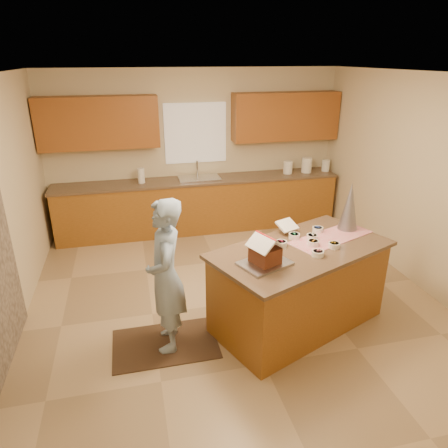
% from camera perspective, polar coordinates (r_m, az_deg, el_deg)
% --- Properties ---
extents(floor, '(5.50, 5.50, 0.00)m').
position_cam_1_polar(floor, '(5.25, 1.60, -10.87)').
color(floor, tan).
rests_on(floor, ground).
extents(ceiling, '(5.50, 5.50, 0.00)m').
position_cam_1_polar(ceiling, '(4.40, 1.99, 20.05)').
color(ceiling, silver).
rests_on(ceiling, floor).
extents(wall_back, '(5.50, 5.50, 0.00)m').
position_cam_1_polar(wall_back, '(7.25, -3.96, 10.13)').
color(wall_back, beige).
rests_on(wall_back, floor).
extents(wall_front, '(5.50, 5.50, 0.00)m').
position_cam_1_polar(wall_front, '(2.42, 19.79, -18.20)').
color(wall_front, beige).
rests_on(wall_front, floor).
extents(wall_right, '(5.50, 5.50, 0.00)m').
position_cam_1_polar(wall_right, '(5.80, 26.45, 4.73)').
color(wall_right, beige).
rests_on(wall_right, floor).
extents(window_curtain, '(1.05, 0.03, 1.00)m').
position_cam_1_polar(window_curtain, '(7.16, -3.98, 12.43)').
color(window_curtain, white).
rests_on(window_curtain, wall_back).
extents(back_counter_base, '(4.80, 0.60, 0.88)m').
position_cam_1_polar(back_counter_base, '(7.21, -3.37, 2.56)').
color(back_counter_base, brown).
rests_on(back_counter_base, floor).
extents(back_counter_top, '(4.85, 0.63, 0.04)m').
position_cam_1_polar(back_counter_top, '(7.07, -3.45, 6.07)').
color(back_counter_top, brown).
rests_on(back_counter_top, back_counter_base).
extents(upper_cabinet_left, '(1.85, 0.35, 0.80)m').
position_cam_1_polar(upper_cabinet_left, '(6.89, -16.98, 13.26)').
color(upper_cabinet_left, brown).
rests_on(upper_cabinet_left, wall_back).
extents(upper_cabinet_right, '(1.85, 0.35, 0.80)m').
position_cam_1_polar(upper_cabinet_right, '(7.39, 8.49, 14.52)').
color(upper_cabinet_right, brown).
rests_on(upper_cabinet_right, wall_back).
extents(sink, '(0.70, 0.45, 0.12)m').
position_cam_1_polar(sink, '(7.07, -3.45, 5.99)').
color(sink, silver).
rests_on(sink, back_counter_top).
extents(faucet, '(0.03, 0.03, 0.28)m').
position_cam_1_polar(faucet, '(7.20, -3.74, 7.68)').
color(faucet, silver).
rests_on(faucet, back_counter_top).
extents(island_base, '(2.09, 1.58, 0.92)m').
position_cam_1_polar(island_base, '(4.74, 10.29, -8.74)').
color(island_base, brown).
rests_on(island_base, floor).
extents(island_top, '(2.20, 1.69, 0.04)m').
position_cam_1_polar(island_top, '(4.51, 10.70, -3.52)').
color(island_top, brown).
rests_on(island_top, island_base).
extents(table_runner, '(1.11, 0.75, 0.01)m').
position_cam_1_polar(table_runner, '(4.83, 14.59, -1.78)').
color(table_runner, red).
rests_on(table_runner, island_top).
extents(baking_tray, '(0.58, 0.51, 0.03)m').
position_cam_1_polar(baking_tray, '(4.10, 5.67, -5.44)').
color(baking_tray, silver).
rests_on(baking_tray, island_top).
extents(cookbook, '(0.28, 0.25, 0.10)m').
position_cam_1_polar(cookbook, '(4.82, 8.72, -0.17)').
color(cookbook, white).
rests_on(cookbook, island_top).
extents(tinsel_tree, '(0.30, 0.30, 0.57)m').
position_cam_1_polar(tinsel_tree, '(5.01, 17.00, 2.34)').
color(tinsel_tree, '#B5B3C0').
rests_on(tinsel_tree, island_top).
extents(rug, '(1.10, 0.72, 0.01)m').
position_cam_1_polar(rug, '(4.64, -8.12, -16.08)').
color(rug, black).
rests_on(rug, floor).
extents(boy, '(0.44, 0.63, 1.63)m').
position_cam_1_polar(boy, '(4.19, -8.05, -7.18)').
color(boy, '#8FA9CB').
rests_on(boy, rug).
extents(canister_a, '(0.16, 0.16, 0.22)m').
position_cam_1_polar(canister_a, '(7.47, 8.84, 7.78)').
color(canister_a, white).
rests_on(canister_a, back_counter_top).
extents(canister_b, '(0.18, 0.18, 0.27)m').
position_cam_1_polar(canister_b, '(7.60, 11.37, 8.02)').
color(canister_b, white).
rests_on(canister_b, back_counter_top).
extents(canister_c, '(0.14, 0.14, 0.20)m').
position_cam_1_polar(canister_c, '(7.77, 13.91, 7.88)').
color(canister_c, white).
rests_on(canister_c, back_counter_top).
extents(paper_towel, '(0.11, 0.11, 0.25)m').
position_cam_1_polar(paper_towel, '(6.94, -11.41, 6.57)').
color(paper_towel, white).
rests_on(paper_towel, back_counter_top).
extents(gingerbread_house, '(0.37, 0.38, 0.29)m').
position_cam_1_polar(gingerbread_house, '(4.04, 5.73, -3.91)').
color(gingerbread_house, brown).
rests_on(gingerbread_house, baking_tray).
extents(candy_bowls, '(0.86, 0.70, 0.06)m').
position_cam_1_polar(candy_bowls, '(4.61, 11.00, -2.30)').
color(candy_bowls, white).
rests_on(candy_bowls, island_top).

